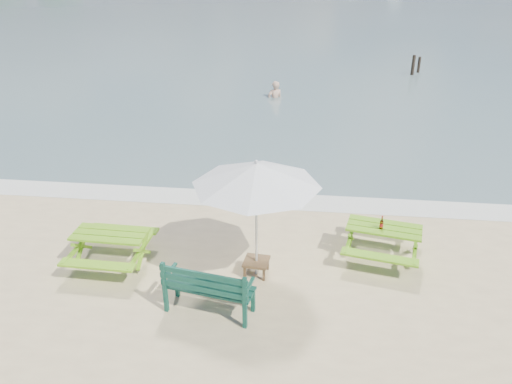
# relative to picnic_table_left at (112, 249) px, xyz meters

# --- Properties ---
(foam_strip) EXTENTS (22.00, 0.90, 0.01)m
(foam_strip) POSITION_rel_picnic_table_left_xyz_m (2.67, 3.10, -0.32)
(foam_strip) COLOR silver
(foam_strip) RESTS_ON ground
(picnic_table_left) EXTENTS (1.48, 1.64, 0.69)m
(picnic_table_left) POSITION_rel_picnic_table_left_xyz_m (0.00, 0.00, 0.00)
(picnic_table_left) COLOR #68A418
(picnic_table_left) RESTS_ON ground
(picnic_table_right) EXTENTS (1.74, 1.87, 0.69)m
(picnic_table_right) POSITION_rel_picnic_table_left_xyz_m (5.32, 0.86, 0.00)
(picnic_table_right) COLOR #629F18
(picnic_table_right) RESTS_ON ground
(park_bench) EXTENTS (1.60, 0.79, 0.94)m
(park_bench) POSITION_rel_picnic_table_left_xyz_m (2.20, -1.23, -0.04)
(park_bench) COLOR #0E3C2F
(park_bench) RESTS_ON ground
(side_table) EXTENTS (0.51, 0.51, 0.30)m
(side_table) POSITION_rel_picnic_table_left_xyz_m (2.87, -0.04, -0.17)
(side_table) COLOR brown
(side_table) RESTS_ON ground
(patio_umbrella) EXTENTS (2.54, 2.54, 2.30)m
(patio_umbrella) POSITION_rel_picnic_table_left_xyz_m (2.87, -0.04, 1.76)
(patio_umbrella) COLOR silver
(patio_umbrella) RESTS_ON ground
(beer_bottle) EXTENTS (0.07, 0.07, 0.27)m
(beer_bottle) POSITION_rel_picnic_table_left_xyz_m (5.25, 0.78, 0.45)
(beer_bottle) COLOR #924B15
(beer_bottle) RESTS_ON picnic_table_right
(swimmer) EXTENTS (0.77, 0.66, 1.80)m
(swimmer) POSITION_rel_picnic_table_left_xyz_m (2.17, 12.96, -0.53)
(swimmer) COLOR tan
(swimmer) RESTS_ON ground
(mooring_pilings) EXTENTS (0.55, 0.75, 1.18)m
(mooring_pilings) POSITION_rel_picnic_table_left_xyz_m (8.88, 18.34, 0.02)
(mooring_pilings) COLOR black
(mooring_pilings) RESTS_ON ground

